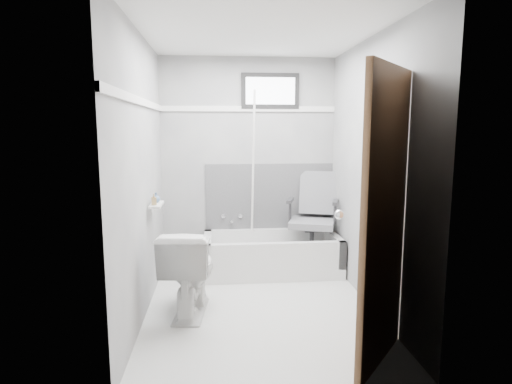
{
  "coord_description": "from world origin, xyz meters",
  "views": [
    {
      "loc": [
        -0.37,
        -3.66,
        1.6
      ],
      "look_at": [
        0.0,
        0.35,
        1.0
      ],
      "focal_mm": 30.0,
      "sensor_mm": 36.0,
      "label": 1
    }
  ],
  "objects": [
    {
      "name": "ceiling",
      "position": [
        0.0,
        0.0,
        2.4
      ],
      "size": [
        2.6,
        2.6,
        0.0
      ],
      "primitive_type": "plane",
      "rotation": [
        3.14,
        0.0,
        0.0
      ],
      "color": "silver",
      "rests_on": "floor"
    },
    {
      "name": "floor",
      "position": [
        0.0,
        0.0,
        0.0
      ],
      "size": [
        2.6,
        2.6,
        0.0
      ],
      "primitive_type": "plane",
      "color": "white",
      "rests_on": "ground"
    },
    {
      "name": "wall_back",
      "position": [
        0.0,
        1.3,
        1.2
      ],
      "size": [
        2.0,
        0.02,
        2.4
      ],
      "primitive_type": "cube",
      "color": "slate",
      "rests_on": "floor"
    },
    {
      "name": "soap_bottle_b",
      "position": [
        -0.94,
        0.36,
        0.96
      ],
      "size": [
        0.1,
        0.1,
        0.1
      ],
      "primitive_type": "imported",
      "rotation": [
        0.0,
        0.0,
        0.47
      ],
      "color": "slate",
      "rests_on": "shelf"
    },
    {
      "name": "door",
      "position": [
        0.98,
        -1.28,
        1.0
      ],
      "size": [
        0.78,
        0.78,
        2.0
      ],
      "primitive_type": null,
      "color": "#53391F",
      "rests_on": "floor"
    },
    {
      "name": "soap_bottle_a",
      "position": [
        -0.94,
        0.22,
        0.97
      ],
      "size": [
        0.05,
        0.05,
        0.1
      ],
      "primitive_type": "imported",
      "rotation": [
        0.0,
        0.0,
        0.16
      ],
      "color": "#997D4C",
      "rests_on": "shelf"
    },
    {
      "name": "shelf",
      "position": [
        -0.93,
        0.3,
        0.9
      ],
      "size": [
        0.1,
        0.32,
        0.02
      ],
      "primitive_type": "cube",
      "color": "silver",
      "rests_on": "wall_left"
    },
    {
      "name": "toilet",
      "position": [
        -0.62,
        -0.05,
        0.37
      ],
      "size": [
        0.51,
        0.8,
        0.75
      ],
      "primitive_type": "imported",
      "rotation": [
        0.0,
        0.0,
        3.03
      ],
      "color": "white",
      "rests_on": "floor"
    },
    {
      "name": "wall_left",
      "position": [
        -1.0,
        0.0,
        1.2
      ],
      "size": [
        0.02,
        2.6,
        2.4
      ],
      "primitive_type": "cube",
      "color": "slate",
      "rests_on": "floor"
    },
    {
      "name": "window",
      "position": [
        0.25,
        1.29,
        2.02
      ],
      "size": [
        0.66,
        0.04,
        0.4
      ],
      "primitive_type": null,
      "color": "black",
      "rests_on": "wall_back"
    },
    {
      "name": "trim_back",
      "position": [
        0.0,
        1.29,
        1.82
      ],
      "size": [
        2.0,
        0.02,
        0.06
      ],
      "primitive_type": "cube",
      "color": "white",
      "rests_on": "wall_back"
    },
    {
      "name": "trim_left",
      "position": [
        -0.99,
        0.0,
        1.82
      ],
      "size": [
        0.02,
        2.6,
        0.06
      ],
      "primitive_type": "cube",
      "color": "white",
      "rests_on": "wall_left"
    },
    {
      "name": "faucet",
      "position": [
        -0.2,
        1.27,
        0.55
      ],
      "size": [
        0.26,
        0.1,
        0.16
      ],
      "primitive_type": null,
      "color": "silver",
      "rests_on": "wall_back"
    },
    {
      "name": "wall_right",
      "position": [
        1.0,
        0.0,
        1.2
      ],
      "size": [
        0.02,
        2.6,
        2.4
      ],
      "primitive_type": "cube",
      "color": "slate",
      "rests_on": "floor"
    },
    {
      "name": "pole",
      "position": [
        0.03,
        1.06,
        1.05
      ],
      "size": [
        0.02,
        0.47,
        1.9
      ],
      "primitive_type": "cylinder",
      "rotation": [
        0.23,
        0.0,
        0.0
      ],
      "color": "white",
      "rests_on": "bathtub"
    },
    {
      "name": "bathtub",
      "position": [
        0.23,
        0.93,
        0.21
      ],
      "size": [
        1.5,
        0.7,
        0.42
      ],
      "primitive_type": null,
      "color": "silver",
      "rests_on": "floor"
    },
    {
      "name": "backerboard",
      "position": [
        0.25,
        1.29,
        0.8
      ],
      "size": [
        1.5,
        0.02,
        0.78
      ],
      "primitive_type": "cube",
      "color": "#4C4C4F",
      "rests_on": "wall_back"
    },
    {
      "name": "office_chair",
      "position": [
        0.69,
        0.98,
        0.62
      ],
      "size": [
        0.72,
        0.72,
        0.99
      ],
      "primitive_type": null,
      "rotation": [
        0.0,
        0.0,
        -0.31
      ],
      "color": "slate",
      "rests_on": "bathtub"
    },
    {
      "name": "wall_front",
      "position": [
        0.0,
        -1.3,
        1.2
      ],
      "size": [
        2.0,
        0.02,
        2.4
      ],
      "primitive_type": "cube",
      "color": "slate",
      "rests_on": "floor"
    }
  ]
}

